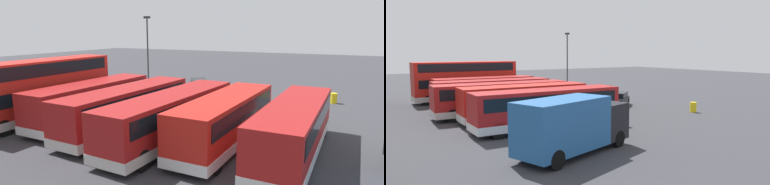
% 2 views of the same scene
% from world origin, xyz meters
% --- Properties ---
extents(ground_plane, '(140.00, 140.00, 0.00)m').
position_xyz_m(ground_plane, '(0.00, 0.00, 0.00)').
color(ground_plane, '#38383D').
extents(bus_single_deck_near_end, '(2.64, 11.40, 2.95)m').
position_xyz_m(bus_single_deck_near_end, '(-9.12, 10.73, 1.62)').
color(bus_single_deck_near_end, '#A51919').
rests_on(bus_single_deck_near_end, ground).
extents(bus_single_deck_second, '(2.73, 10.66, 2.95)m').
position_xyz_m(bus_single_deck_second, '(-5.22, 10.84, 1.62)').
color(bus_single_deck_second, red).
rests_on(bus_single_deck_second, ground).
extents(bus_single_deck_third, '(3.06, 11.97, 2.95)m').
position_xyz_m(bus_single_deck_third, '(-2.02, 11.57, 1.62)').
color(bus_single_deck_third, '#A51919').
rests_on(bus_single_deck_third, ground).
extents(bus_single_deck_fourth, '(2.86, 11.38, 2.95)m').
position_xyz_m(bus_single_deck_fourth, '(1.74, 11.11, 1.62)').
color(bus_single_deck_fourth, '#A51919').
rests_on(bus_single_deck_fourth, ground).
extents(bus_single_deck_fifth, '(2.66, 10.63, 2.95)m').
position_xyz_m(bus_single_deck_fifth, '(5.43, 10.68, 1.62)').
color(bus_single_deck_fifth, '#A51919').
rests_on(bus_single_deck_fifth, ground).
extents(bus_double_decker_sixth, '(2.68, 11.46, 4.55)m').
position_xyz_m(bus_double_decker_sixth, '(9.20, 11.63, 2.45)').
color(bus_double_decker_sixth, red).
rests_on(bus_double_decker_sixth, ground).
extents(box_truck_blue, '(4.69, 7.91, 3.20)m').
position_xyz_m(box_truck_blue, '(-15.79, 12.72, 1.71)').
color(box_truck_blue, '#235999').
rests_on(box_truck_blue, ground).
extents(car_hatchback_silver, '(3.97, 4.32, 1.43)m').
position_xyz_m(car_hatchback_silver, '(-3.12, -0.78, 0.70)').
color(car_hatchback_silver, black).
rests_on(car_hatchback_silver, ground).
extents(car_small_green, '(3.95, 4.82, 1.43)m').
position_xyz_m(car_small_green, '(3.55, -3.62, 0.70)').
color(car_small_green, black).
rests_on(car_small_green, ground).
extents(lamp_post_tall, '(0.70, 0.30, 8.20)m').
position_xyz_m(lamp_post_tall, '(9.13, -1.97, 4.79)').
color(lamp_post_tall, '#38383D').
rests_on(lamp_post_tall, ground).
extents(waste_bin_yellow, '(0.60, 0.60, 0.95)m').
position_xyz_m(waste_bin_yellow, '(-10.08, -4.29, 0.47)').
color(waste_bin_yellow, yellow).
rests_on(waste_bin_yellow, ground).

